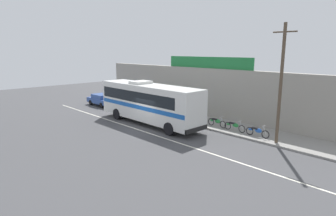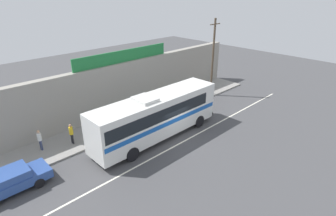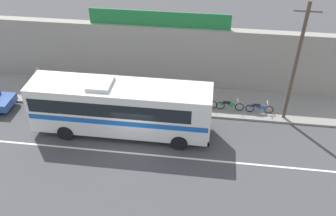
{
  "view_description": "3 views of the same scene",
  "coord_description": "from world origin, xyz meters",
  "px_view_note": "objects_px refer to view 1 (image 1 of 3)",
  "views": [
    {
      "loc": [
        18.12,
        -14.66,
        6.52
      ],
      "look_at": [
        1.78,
        0.87,
        1.9
      ],
      "focal_mm": 30.16,
      "sensor_mm": 36.0,
      "label": 1
    },
    {
      "loc": [
        -13.73,
        -13.17,
        11.17
      ],
      "look_at": [
        1.2,
        2.15,
        1.59
      ],
      "focal_mm": 29.05,
      "sensor_mm": 36.0,
      "label": 2
    },
    {
      "loc": [
        4.38,
        -16.95,
        15.62
      ],
      "look_at": [
        1.92,
        1.78,
        1.75
      ],
      "focal_mm": 39.49,
      "sensor_mm": 36.0,
      "label": 3
    }
  ],
  "objects_px": {
    "utility_pole": "(281,83)",
    "motorcycle_green": "(234,126)",
    "motorcycle_blue": "(257,131)",
    "pedestrian_near_shop": "(137,97)",
    "intercity_bus": "(148,101)",
    "motorcycle_purple": "(217,122)",
    "pedestrian_far_right": "(143,99)",
    "parked_car": "(102,100)"
  },
  "relations": [
    {
      "from": "utility_pole",
      "to": "motorcycle_green",
      "type": "bearing_deg",
      "value": 174.42
    },
    {
      "from": "motorcycle_blue",
      "to": "motorcycle_green",
      "type": "bearing_deg",
      "value": 178.63
    },
    {
      "from": "pedestrian_near_shop",
      "to": "intercity_bus",
      "type": "bearing_deg",
      "value": -30.97
    },
    {
      "from": "motorcycle_blue",
      "to": "intercity_bus",
      "type": "bearing_deg",
      "value": -161.08
    },
    {
      "from": "utility_pole",
      "to": "motorcycle_purple",
      "type": "height_order",
      "value": "utility_pole"
    },
    {
      "from": "intercity_bus",
      "to": "motorcycle_purple",
      "type": "height_order",
      "value": "intercity_bus"
    },
    {
      "from": "motorcycle_purple",
      "to": "motorcycle_green",
      "type": "height_order",
      "value": "same"
    },
    {
      "from": "motorcycle_purple",
      "to": "pedestrian_near_shop",
      "type": "xyz_separation_m",
      "value": [
        -12.62,
        1.26,
        0.51
      ]
    },
    {
      "from": "intercity_bus",
      "to": "pedestrian_far_right",
      "type": "bearing_deg",
      "value": 145.56
    },
    {
      "from": "pedestrian_far_right",
      "to": "motorcycle_blue",
      "type": "bearing_deg",
      "value": -2.28
    },
    {
      "from": "intercity_bus",
      "to": "parked_car",
      "type": "relative_size",
      "value": 2.63
    },
    {
      "from": "motorcycle_blue",
      "to": "motorcycle_green",
      "type": "relative_size",
      "value": 0.98
    },
    {
      "from": "utility_pole",
      "to": "pedestrian_far_right",
      "type": "bearing_deg",
      "value": 176.84
    },
    {
      "from": "motorcycle_blue",
      "to": "pedestrian_near_shop",
      "type": "bearing_deg",
      "value": 175.31
    },
    {
      "from": "parked_car",
      "to": "pedestrian_near_shop",
      "type": "xyz_separation_m",
      "value": [
        2.94,
        3.1,
        0.34
      ]
    },
    {
      "from": "pedestrian_far_right",
      "to": "pedestrian_near_shop",
      "type": "height_order",
      "value": "pedestrian_far_right"
    },
    {
      "from": "pedestrian_far_right",
      "to": "motorcycle_purple",
      "type": "bearing_deg",
      "value": -2.62
    },
    {
      "from": "pedestrian_far_right",
      "to": "utility_pole",
      "type": "bearing_deg",
      "value": -3.16
    },
    {
      "from": "intercity_bus",
      "to": "parked_car",
      "type": "xyz_separation_m",
      "value": [
        -10.34,
        1.35,
        -1.33
      ]
    },
    {
      "from": "intercity_bus",
      "to": "motorcycle_purple",
      "type": "bearing_deg",
      "value": 31.43
    },
    {
      "from": "intercity_bus",
      "to": "motorcycle_purple",
      "type": "relative_size",
      "value": 6.1
    },
    {
      "from": "motorcycle_purple",
      "to": "motorcycle_blue",
      "type": "xyz_separation_m",
      "value": [
        3.82,
        -0.09,
        0.0
      ]
    },
    {
      "from": "utility_pole",
      "to": "motorcycle_green",
      "type": "height_order",
      "value": "utility_pole"
    },
    {
      "from": "motorcycle_purple",
      "to": "pedestrian_near_shop",
      "type": "bearing_deg",
      "value": 174.29
    },
    {
      "from": "motorcycle_green",
      "to": "pedestrian_near_shop",
      "type": "xyz_separation_m",
      "value": [
        -14.41,
        1.3,
        0.51
      ]
    },
    {
      "from": "intercity_bus",
      "to": "parked_car",
      "type": "bearing_deg",
      "value": 172.57
    },
    {
      "from": "intercity_bus",
      "to": "utility_pole",
      "type": "relative_size",
      "value": 1.39
    },
    {
      "from": "parked_car",
      "to": "pedestrian_near_shop",
      "type": "relative_size",
      "value": 2.66
    },
    {
      "from": "motorcycle_green",
      "to": "motorcycle_purple",
      "type": "bearing_deg",
      "value": 178.7
    },
    {
      "from": "motorcycle_green",
      "to": "pedestrian_far_right",
      "type": "distance_m",
      "value": 12.37
    },
    {
      "from": "parked_car",
      "to": "motorcycle_purple",
      "type": "height_order",
      "value": "parked_car"
    },
    {
      "from": "intercity_bus",
      "to": "utility_pole",
      "type": "xyz_separation_m",
      "value": [
        10.7,
        2.78,
        2.29
      ]
    },
    {
      "from": "utility_pole",
      "to": "pedestrian_near_shop",
      "type": "distance_m",
      "value": 18.47
    },
    {
      "from": "utility_pole",
      "to": "motorcycle_green",
      "type": "distance_m",
      "value": 5.31
    },
    {
      "from": "motorcycle_blue",
      "to": "pedestrian_near_shop",
      "type": "xyz_separation_m",
      "value": [
        -16.44,
        1.35,
        0.51
      ]
    },
    {
      "from": "parked_car",
      "to": "pedestrian_far_right",
      "type": "bearing_deg",
      "value": 24.92
    },
    {
      "from": "motorcycle_blue",
      "to": "pedestrian_near_shop",
      "type": "relative_size",
      "value": 1.18
    },
    {
      "from": "parked_car",
      "to": "utility_pole",
      "type": "bearing_deg",
      "value": 3.9
    },
    {
      "from": "parked_car",
      "to": "motorcycle_blue",
      "type": "bearing_deg",
      "value": 5.16
    },
    {
      "from": "parked_car",
      "to": "pedestrian_far_right",
      "type": "xyz_separation_m",
      "value": [
        4.99,
        2.32,
        0.36
      ]
    },
    {
      "from": "pedestrian_near_shop",
      "to": "motorcycle_green",
      "type": "bearing_deg",
      "value": -5.16
    },
    {
      "from": "motorcycle_purple",
      "to": "motorcycle_green",
      "type": "xyz_separation_m",
      "value": [
        1.79,
        -0.04,
        0.0
      ]
    }
  ]
}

